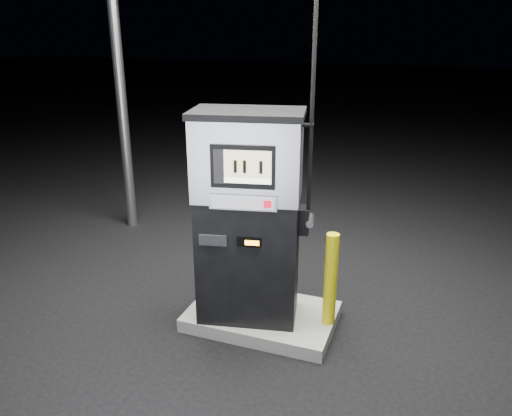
% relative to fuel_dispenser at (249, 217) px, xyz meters
% --- Properties ---
extents(ground, '(80.00, 80.00, 0.00)m').
position_rel_fuel_dispenser_xyz_m(ground, '(0.11, 0.10, -1.29)').
color(ground, black).
rests_on(ground, ground).
extents(pump_island, '(1.60, 1.00, 0.15)m').
position_rel_fuel_dispenser_xyz_m(pump_island, '(0.11, 0.10, -1.22)').
color(pump_island, slate).
rests_on(pump_island, ground).
extents(fuel_dispenser, '(1.28, 0.87, 4.62)m').
position_rel_fuel_dispenser_xyz_m(fuel_dispenser, '(0.00, 0.00, 0.00)').
color(fuel_dispenser, black).
rests_on(fuel_dispenser, pump_island).
extents(bollard_left, '(0.15, 0.15, 0.87)m').
position_rel_fuel_dispenser_xyz_m(bollard_left, '(-0.45, -0.08, -0.71)').
color(bollard_left, '#D8CB0C').
rests_on(bollard_left, pump_island).
extents(bollard_right, '(0.18, 0.18, 1.02)m').
position_rel_fuel_dispenser_xyz_m(bollard_right, '(0.85, 0.13, -0.63)').
color(bollard_right, '#D8CB0C').
rests_on(bollard_right, pump_island).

